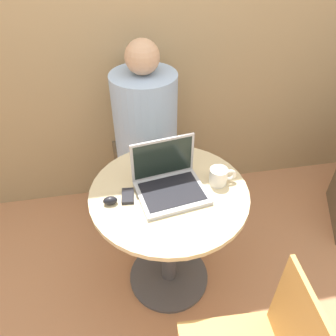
{
  "coord_description": "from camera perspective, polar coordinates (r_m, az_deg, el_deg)",
  "views": [
    {
      "loc": [
        -0.21,
        -1.12,
        1.79
      ],
      "look_at": [
        0.0,
        0.05,
        0.82
      ],
      "focal_mm": 35.0,
      "sensor_mm": 36.0,
      "label": 1
    }
  ],
  "objects": [
    {
      "name": "back_wall",
      "position": [
        2.07,
        -4.68,
        25.31
      ],
      "size": [
        7.0,
        0.05,
        2.6
      ],
      "color": "tan",
      "rests_on": "ground_plane"
    },
    {
      "name": "round_table",
      "position": [
        1.72,
        0.17,
        -9.25
      ],
      "size": [
        0.76,
        0.76,
        0.72
      ],
      "color": "#4C4C51",
      "rests_on": "ground_plane"
    },
    {
      "name": "person_seated",
      "position": [
        2.23,
        -4.19,
        3.93
      ],
      "size": [
        0.46,
        0.63,
        1.24
      ],
      "color": "brown",
      "rests_on": "ground_plane"
    },
    {
      "name": "coffee_cup",
      "position": [
        1.6,
        8.93,
        -1.42
      ],
      "size": [
        0.13,
        0.09,
        0.09
      ],
      "color": "white",
      "rests_on": "round_table"
    },
    {
      "name": "laptop",
      "position": [
        1.54,
        0.18,
        -2.45
      ],
      "size": [
        0.35,
        0.31,
        0.23
      ],
      "color": "#B7B7BC",
      "rests_on": "round_table"
    },
    {
      "name": "ground_plane",
      "position": [
        2.12,
        0.15,
        -18.35
      ],
      "size": [
        12.0,
        12.0,
        0.0
      ],
      "primitive_type": "plane",
      "color": "tan"
    },
    {
      "name": "computer_mouse",
      "position": [
        1.51,
        -10.04,
        -5.61
      ],
      "size": [
        0.07,
        0.04,
        0.04
      ],
      "color": "black",
      "rests_on": "round_table"
    },
    {
      "name": "cell_phone",
      "position": [
        1.54,
        -7.01,
        -4.85
      ],
      "size": [
        0.06,
        0.1,
        0.02
      ],
      "color": "black",
      "rests_on": "round_table"
    }
  ]
}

